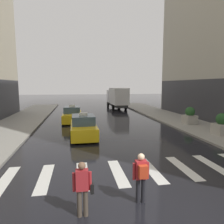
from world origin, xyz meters
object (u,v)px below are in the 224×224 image
(pedestrian_with_backpack, at_px, (141,174))
(taxi_second, at_px, (72,115))
(pedestrian_with_handbag, at_px, (83,186))
(box_truck, at_px, (117,97))
(planter_mid_block, at_px, (190,116))
(taxi_lead, at_px, (83,127))
(planter_near_corner, at_px, (222,125))

(pedestrian_with_backpack, bearing_deg, taxi_second, 99.08)
(pedestrian_with_handbag, bearing_deg, box_truck, 76.58)
(box_truck, height_order, planter_mid_block, box_truck)
(taxi_lead, distance_m, pedestrian_with_handbag, 9.35)
(taxi_lead, relative_size, planter_near_corner, 2.85)
(box_truck, xyz_separation_m, pedestrian_with_backpack, (-4.49, -26.27, -0.88))
(taxi_second, xyz_separation_m, pedestrian_with_handbag, (0.59, -15.74, 0.21))
(taxi_lead, height_order, pedestrian_with_handbag, taxi_lead)
(planter_mid_block, bearing_deg, taxi_second, 161.77)
(pedestrian_with_handbag, bearing_deg, taxi_second, 92.15)
(pedestrian_with_handbag, relative_size, planter_near_corner, 1.03)
(box_truck, relative_size, planter_near_corner, 4.74)
(taxi_lead, bearing_deg, planter_mid_block, 15.13)
(taxi_lead, distance_m, planter_mid_block, 10.54)
(taxi_lead, xyz_separation_m, pedestrian_with_backpack, (1.54, -8.97, 0.25))
(box_truck, height_order, planter_near_corner, box_truck)
(pedestrian_with_handbag, bearing_deg, taxi_lead, 88.00)
(taxi_second, xyz_separation_m, box_truck, (6.94, 10.89, 1.13))
(taxi_second, height_order, pedestrian_with_handbag, taxi_second)
(box_truck, bearing_deg, planter_mid_block, -74.10)
(pedestrian_with_backpack, relative_size, pedestrian_with_handbag, 1.00)
(box_truck, bearing_deg, pedestrian_with_backpack, -99.69)
(pedestrian_with_handbag, xyz_separation_m, planter_mid_block, (10.50, 12.09, -0.06))
(planter_near_corner, bearing_deg, pedestrian_with_handbag, -143.78)
(taxi_lead, bearing_deg, pedestrian_with_backpack, -80.26)
(planter_mid_block, bearing_deg, planter_near_corner, -90.50)
(taxi_second, height_order, planter_mid_block, taxi_second)
(taxi_second, bearing_deg, pedestrian_with_handbag, -87.85)
(taxi_second, distance_m, box_truck, 12.97)
(taxi_second, relative_size, box_truck, 0.60)
(pedestrian_with_backpack, height_order, planter_mid_block, planter_mid_block)
(taxi_second, relative_size, pedestrian_with_handbag, 2.78)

